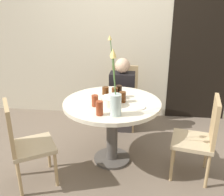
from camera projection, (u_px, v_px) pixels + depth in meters
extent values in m
plane|color=#6B5B4C|center=(112.00, 159.00, 2.94)|extent=(16.00, 16.00, 0.00)
cube|color=beige|center=(122.00, 33.00, 3.71)|extent=(8.00, 0.05, 2.60)
cube|color=black|center=(201.00, 54.00, 3.66)|extent=(0.90, 0.01, 2.05)
cylinder|color=beige|center=(112.00, 103.00, 2.68)|extent=(1.05, 1.05, 0.04)
cylinder|color=#4C4742|center=(112.00, 132.00, 2.81)|extent=(0.13, 0.13, 0.66)
cylinder|color=#4C4742|center=(112.00, 158.00, 2.93)|extent=(0.42, 0.42, 0.03)
cube|color=tan|center=(123.00, 101.00, 3.58)|extent=(0.43, 0.43, 0.04)
cube|color=tan|center=(125.00, 81.00, 3.66)|extent=(0.38, 0.06, 0.46)
cylinder|color=tan|center=(109.00, 118.00, 3.53)|extent=(0.03, 0.03, 0.38)
cylinder|color=tan|center=(133.00, 120.00, 3.47)|extent=(0.03, 0.03, 0.38)
cylinder|color=tan|center=(113.00, 109.00, 3.84)|extent=(0.03, 0.03, 0.38)
cylinder|color=tan|center=(135.00, 111.00, 3.79)|extent=(0.03, 0.03, 0.38)
cube|color=tan|center=(33.00, 147.00, 2.45)|extent=(0.55, 0.55, 0.04)
cube|color=tan|center=(9.00, 128.00, 2.29)|extent=(0.23, 0.34, 0.46)
cylinder|color=tan|center=(56.00, 170.00, 2.45)|extent=(0.03, 0.03, 0.38)
cylinder|color=tan|center=(49.00, 152.00, 2.73)|extent=(0.03, 0.03, 0.38)
cylinder|color=tan|center=(20.00, 179.00, 2.31)|extent=(0.03, 0.03, 0.38)
cylinder|color=tan|center=(16.00, 160.00, 2.60)|extent=(0.03, 0.03, 0.38)
cube|color=tan|center=(192.00, 141.00, 2.54)|extent=(0.47, 0.47, 0.04)
cube|color=tan|center=(215.00, 121.00, 2.40)|extent=(0.11, 0.38, 0.46)
cylinder|color=tan|center=(175.00, 148.00, 2.82)|extent=(0.03, 0.03, 0.38)
cylinder|color=tan|center=(172.00, 165.00, 2.52)|extent=(0.03, 0.03, 0.38)
cylinder|color=tan|center=(206.00, 153.00, 2.72)|extent=(0.03, 0.03, 0.38)
cylinder|color=tan|center=(207.00, 171.00, 2.42)|extent=(0.03, 0.03, 0.38)
cylinder|color=white|center=(111.00, 101.00, 2.56)|extent=(0.20, 0.20, 0.09)
cylinder|color=#E54C4C|center=(111.00, 95.00, 2.54)|extent=(0.01, 0.01, 0.04)
cylinder|color=#B2C6C1|center=(116.00, 105.00, 2.31)|extent=(0.11, 0.11, 0.21)
cylinder|color=#4C7538|center=(113.00, 66.00, 2.27)|extent=(0.07, 0.17, 0.49)
cone|color=#EFCC66|center=(110.00, 37.00, 2.26)|extent=(0.04, 0.04, 0.04)
cylinder|color=#4C7538|center=(115.00, 76.00, 2.14)|extent=(0.01, 0.15, 0.40)
cone|color=#EFCC66|center=(113.00, 54.00, 2.01)|extent=(0.05, 0.05, 0.06)
cylinder|color=#4C7538|center=(114.00, 74.00, 2.19)|extent=(0.03, 0.04, 0.39)
cone|color=#EFCC66|center=(113.00, 52.00, 2.11)|extent=(0.06, 0.06, 0.06)
cylinder|color=silver|center=(138.00, 107.00, 2.52)|extent=(0.16, 0.16, 0.01)
cylinder|color=black|center=(119.00, 91.00, 2.78)|extent=(0.07, 0.07, 0.14)
cylinder|color=maroon|center=(100.00, 108.00, 2.33)|extent=(0.07, 0.07, 0.14)
cylinder|color=maroon|center=(95.00, 101.00, 2.54)|extent=(0.07, 0.07, 0.12)
cylinder|color=#51280F|center=(105.00, 92.00, 2.82)|extent=(0.08, 0.08, 0.10)
cylinder|color=#51280F|center=(115.00, 94.00, 2.72)|extent=(0.07, 0.07, 0.13)
cylinder|color=#51280F|center=(123.00, 97.00, 2.64)|extent=(0.07, 0.07, 0.11)
cube|color=#383333|center=(122.00, 115.00, 3.58)|extent=(0.31, 0.24, 0.42)
cube|color=black|center=(122.00, 88.00, 3.43)|extent=(0.34, 0.24, 0.42)
sphere|color=#D1A889|center=(123.00, 66.00, 3.32)|extent=(0.20, 0.20, 0.20)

